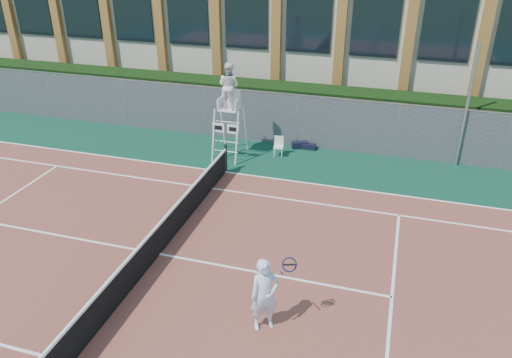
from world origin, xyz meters
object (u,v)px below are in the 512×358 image
(steel_pole, at_px, (467,107))
(plastic_chair, at_px, (279,145))
(umpire_chair, at_px, (229,88))
(tennis_player, at_px, (265,295))

(steel_pole, bearing_deg, plastic_chair, -170.80)
(steel_pole, bearing_deg, umpire_chair, -169.24)
(umpire_chair, bearing_deg, plastic_chair, 16.30)
(plastic_chair, height_order, tennis_player, tennis_player)
(umpire_chair, relative_size, tennis_player, 2.09)
(plastic_chair, bearing_deg, umpire_chair, -163.70)
(umpire_chair, height_order, plastic_chair, umpire_chair)
(steel_pole, distance_m, tennis_player, 11.67)
(steel_pole, distance_m, plastic_chair, 7.15)
(steel_pole, xyz_separation_m, tennis_player, (-4.72, -10.58, -1.39))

